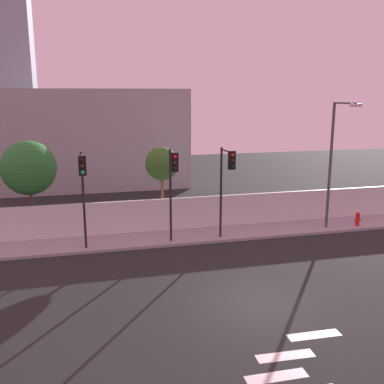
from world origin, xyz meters
The scene contains 12 objects.
ground_plane centered at (0.00, 0.00, 0.00)m, with size 80.00×80.00×0.00m, color black.
sidewalk centered at (0.00, 8.20, 0.07)m, with size 36.00×2.40×0.15m, color #959595.
perimeter_wall centered at (0.00, 9.49, 1.05)m, with size 36.00×0.18×1.80m, color silver.
crosswalk_marking centered at (-0.13, -4.10, 0.00)m, with size 3.91×3.89×0.01m.
traffic_light_left centered at (-1.79, 6.76, 3.69)m, with size 0.35×1.75×4.83m.
traffic_light_center centered at (-6.07, 6.80, 3.67)m, with size 0.35×1.66×4.82m.
traffic_light_right centered at (0.98, 6.71, 3.69)m, with size 0.34×1.83×4.84m.
street_lamp_curbside centered at (7.46, 7.52, 4.32)m, with size 0.63×1.86×7.11m.
fire_hydrant centered at (9.35, 7.57, 0.59)m, with size 0.44×0.26×0.81m.
roadside_tree_leftmost centered at (-8.91, 10.89, 3.76)m, with size 2.96×2.96×5.24m.
roadside_tree_midleft centered at (-1.59, 10.89, 3.69)m, with size 1.98×1.98×4.70m.
low_building_distant centered at (-5.16, 23.49, 4.03)m, with size 15.32×6.00×8.05m, color #999999.
Camera 1 is at (-5.94, -14.03, 7.73)m, focal length 41.14 mm.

